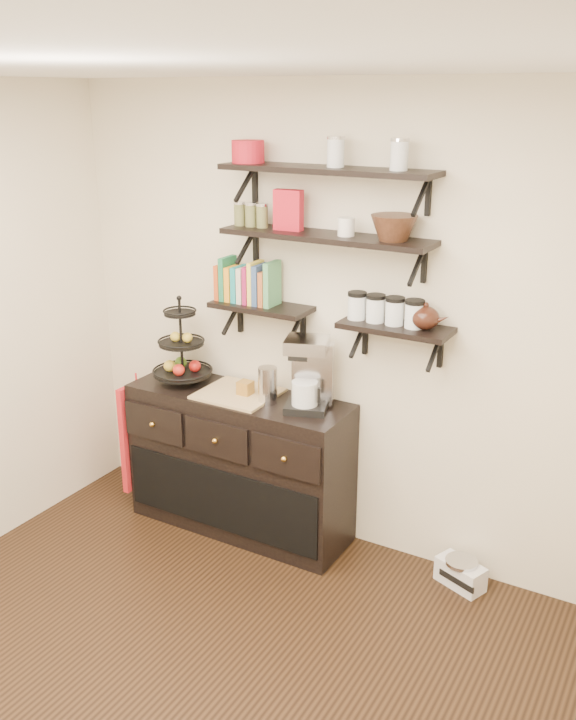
{
  "coord_description": "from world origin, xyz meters",
  "views": [
    {
      "loc": [
        1.86,
        -2.01,
        2.62
      ],
      "look_at": [
        0.03,
        1.15,
        1.33
      ],
      "focal_mm": 38.0,
      "sensor_mm": 36.0,
      "label": 1
    }
  ],
  "objects": [
    {
      "name": "shelf_mid",
      "position": [
        0.0,
        1.62,
        1.88
      ],
      "size": [
        1.2,
        0.27,
        0.23
      ],
      "color": "black",
      "rests_on": "back_wall"
    },
    {
      "name": "floor",
      "position": [
        0.0,
        0.0,
        0.0
      ],
      "size": [
        3.5,
        3.5,
        0.0
      ],
      "primitive_type": "plane",
      "color": "black",
      "rests_on": "ground"
    },
    {
      "name": "ramekins",
      "position": [
        0.12,
        1.61,
        1.95
      ],
      "size": [
        0.09,
        0.09,
        0.1
      ],
      "primitive_type": "cylinder",
      "color": "white",
      "rests_on": "shelf_mid"
    },
    {
      "name": "walnut_bowl",
      "position": [
        0.39,
        1.61,
        1.96
      ],
      "size": [
        0.24,
        0.24,
        0.13
      ],
      "primitive_type": null,
      "color": "black",
      "rests_on": "shelf_mid"
    },
    {
      "name": "red_pot",
      "position": [
        -0.49,
        1.61,
        2.31
      ],
      "size": [
        0.18,
        0.18,
        0.12
      ],
      "primitive_type": "cylinder",
      "color": "#B31423",
      "rests_on": "shelf_top"
    },
    {
      "name": "sideboard",
      "position": [
        -0.52,
        1.51,
        0.45
      ],
      "size": [
        1.4,
        0.5,
        0.92
      ],
      "color": "black",
      "rests_on": "floor"
    },
    {
      "name": "ceiling",
      "position": [
        0.0,
        0.0,
        2.7
      ],
      "size": [
        3.5,
        3.5,
        0.02
      ],
      "primitive_type": "cube",
      "color": "white",
      "rests_on": "back_wall"
    },
    {
      "name": "back_wall",
      "position": [
        0.0,
        1.75,
        1.35
      ],
      "size": [
        3.5,
        0.02,
        2.7
      ],
      "primitive_type": "cube",
      "color": "beige",
      "rests_on": "ground"
    },
    {
      "name": "thermal_carafe",
      "position": [
        -0.3,
        1.49,
        1.01
      ],
      "size": [
        0.11,
        0.11,
        0.22
      ],
      "primitive_type": "cylinder",
      "color": "silver",
      "rests_on": "sideboard"
    },
    {
      "name": "glass_canisters",
      "position": [
        0.36,
        1.63,
        1.51
      ],
      "size": [
        0.43,
        0.1,
        0.13
      ],
      "color": "silver",
      "rests_on": "shelf_low_right"
    },
    {
      "name": "coffee_maker",
      "position": [
        -0.05,
        1.54,
        1.11
      ],
      "size": [
        0.29,
        0.29,
        0.43
      ],
      "rotation": [
        0.0,
        0.0,
        0.34
      ],
      "color": "black",
      "rests_on": "sideboard"
    },
    {
      "name": "apron",
      "position": [
        -1.25,
        1.41,
        0.51
      ],
      "size": [
        0.04,
        0.31,
        0.71
      ],
      "primitive_type": "cube",
      "color": "#A51911",
      "rests_on": "sideboard"
    },
    {
      "name": "radio",
      "position": [
        0.89,
        1.6,
        0.08
      ],
      "size": [
        0.3,
        0.24,
        0.16
      ],
      "rotation": [
        0.0,
        0.0,
        -0.37
      ],
      "color": "silver",
      "rests_on": "floor"
    },
    {
      "name": "recipe_box",
      "position": [
        -0.23,
        1.61,
        2.01
      ],
      "size": [
        0.16,
        0.07,
        0.22
      ],
      "primitive_type": "cube",
      "rotation": [
        0.0,
        0.0,
        0.07
      ],
      "color": "#B31423",
      "rests_on": "shelf_mid"
    },
    {
      "name": "fruit_stand",
      "position": [
        -0.93,
        1.52,
        1.08
      ],
      "size": [
        0.36,
        0.36,
        0.53
      ],
      "rotation": [
        0.0,
        0.0,
        0.3
      ],
      "color": "black",
      "rests_on": "sideboard"
    },
    {
      "name": "shelf_top",
      "position": [
        0.0,
        1.62,
        2.23
      ],
      "size": [
        1.2,
        0.27,
        0.23
      ],
      "color": "black",
      "rests_on": "back_wall"
    },
    {
      "name": "shelf_low_left",
      "position": [
        -0.42,
        1.63,
        1.43
      ],
      "size": [
        0.6,
        0.25,
        0.23
      ],
      "color": "black",
      "rests_on": "back_wall"
    },
    {
      "name": "cookbooks",
      "position": [
        -0.51,
        1.63,
        1.56
      ],
      "size": [
        0.36,
        0.15,
        0.26
      ],
      "color": "#C04718",
      "rests_on": "shelf_low_left"
    },
    {
      "name": "teapot",
      "position": [
        0.58,
        1.63,
        1.52
      ],
      "size": [
        0.21,
        0.17,
        0.15
      ],
      "primitive_type": null,
      "rotation": [
        0.0,
        0.0,
        -0.13
      ],
      "color": "black",
      "rests_on": "shelf_low_right"
    },
    {
      "name": "shelf_low_right",
      "position": [
        0.42,
        1.63,
        1.43
      ],
      "size": [
        0.6,
        0.25,
        0.23
      ],
      "color": "black",
      "rests_on": "back_wall"
    },
    {
      "name": "candle",
      "position": [
        -0.47,
        1.51,
        0.96
      ],
      "size": [
        0.08,
        0.08,
        0.08
      ],
      "primitive_type": "cube",
      "color": "#8E6120",
      "rests_on": "sideboard"
    }
  ]
}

